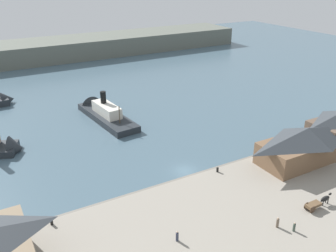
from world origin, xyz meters
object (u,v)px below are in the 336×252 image
Objects in this scene: horse_cart at (318,202)px; ferry_approaching_east at (101,112)px; ferry_shed_central_terminal at (306,144)px; pedestrian_walking_east at (294,227)px; pedestrian_near_cart at (177,236)px; mooring_post_east at (52,222)px; mooring_post_west at (217,170)px; pedestrian_at_waters_edge at (278,223)px.

ferry_approaching_east reaches higher than horse_cart.
pedestrian_walking_east is at bearing -141.77° from ferry_shed_central_terminal.
horse_cart is 24.61m from pedestrian_near_cart.
pedestrian_near_cart is 1.08× the size of pedestrian_walking_east.
ferry_shed_central_terminal is 13.13× the size of pedestrian_walking_east.
mooring_post_east is (-49.84, 4.61, -3.12)m from ferry_shed_central_terminal.
ferry_shed_central_terminal is 22.71× the size of mooring_post_west.
mooring_post_west is at bearing 0.23° from mooring_post_east.
horse_cart is 6.26× the size of mooring_post_east.
ferry_approaching_east is (-16.10, 58.04, -0.77)m from horse_cart.
mooring_post_east is (-31.50, -0.13, 0.00)m from mooring_post_west.
ferry_approaching_east is (-8.17, 60.32, -0.55)m from pedestrian_walking_east.
horse_cart is (-10.79, -12.47, -2.63)m from ferry_shed_central_terminal.
mooring_post_west and mooring_post_east have the same top height.
pedestrian_walking_east is 1.73× the size of mooring_post_east.
ferry_shed_central_terminal is 53.02m from ferry_approaching_east.
ferry_shed_central_terminal is 12.20× the size of pedestrian_near_cart.
pedestrian_near_cart reaches higher than mooring_post_east.
mooring_post_west is at bearing 165.51° from ferry_shed_central_terminal.
ferry_shed_central_terminal is 24.10m from pedestrian_at_waters_edge.
ferry_shed_central_terminal is at bearing -5.29° from mooring_post_east.
pedestrian_near_cart is 54.13m from ferry_approaching_east.
pedestrian_at_waters_edge is 2.42m from pedestrian_walking_east.
ferry_shed_central_terminal is at bearing -14.49° from mooring_post_west.
horse_cart is at bearing -66.32° from mooring_post_west.
pedestrian_at_waters_edge reaches higher than pedestrian_walking_east.
pedestrian_walking_east is at bearing -52.05° from pedestrian_at_waters_edge.
horse_cart is 42.63m from mooring_post_east.
ferry_shed_central_terminal is at bearing 38.23° from pedestrian_walking_east.
mooring_post_east is at bearing 174.71° from ferry_shed_central_terminal.
pedestrian_near_cart is at bearing -167.20° from ferry_shed_central_terminal.
pedestrian_walking_east reaches higher than mooring_post_east.
pedestrian_walking_east is at bearing -82.29° from ferry_approaching_east.
ferry_shed_central_terminal is at bearing 12.80° from pedestrian_near_cart.
mooring_post_west is 0.03× the size of ferry_approaching_east.
pedestrian_walking_east is at bearing -163.99° from horse_cart.
ferry_approaching_east is at bearing 105.50° from horse_cart.
horse_cart is 9.42m from pedestrian_at_waters_edge.
pedestrian_at_waters_edge is 1.95× the size of mooring_post_west.
pedestrian_walking_east is at bearing -31.89° from mooring_post_east.
pedestrian_near_cart is 0.06× the size of ferry_approaching_east.
pedestrian_at_waters_edge is (-9.42, -0.37, -0.13)m from horse_cart.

